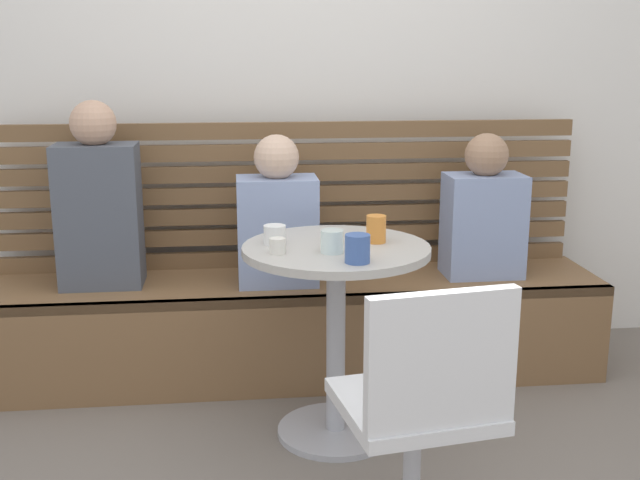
# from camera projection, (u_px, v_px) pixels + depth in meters

# --- Properties ---
(back_wall) EXTENTS (5.20, 0.10, 2.90)m
(back_wall) POSITION_uv_depth(u_px,v_px,m) (285.00, 44.00, 3.62)
(back_wall) COLOR silver
(back_wall) RESTS_ON ground
(booth_bench) EXTENTS (2.70, 0.52, 0.44)m
(booth_bench) POSITION_uv_depth(u_px,v_px,m) (295.00, 327.00, 3.48)
(booth_bench) COLOR brown
(booth_bench) RESTS_ON ground
(booth_backrest) EXTENTS (2.65, 0.04, 0.67)m
(booth_backrest) POSITION_uv_depth(u_px,v_px,m) (290.00, 194.00, 3.58)
(booth_backrest) COLOR brown
(booth_backrest) RESTS_ON booth_bench
(cafe_table) EXTENTS (0.68, 0.68, 0.74)m
(cafe_table) POSITION_uv_depth(u_px,v_px,m) (336.00, 304.00, 2.86)
(cafe_table) COLOR #ADADB2
(cafe_table) RESTS_ON ground
(white_chair) EXTENTS (0.46, 0.46, 0.85)m
(white_chair) POSITION_uv_depth(u_px,v_px,m) (423.00, 417.00, 2.10)
(white_chair) COLOR #ADADB2
(white_chair) RESTS_ON ground
(person_adult) EXTENTS (0.34, 0.22, 0.79)m
(person_adult) POSITION_uv_depth(u_px,v_px,m) (99.00, 204.00, 3.28)
(person_adult) COLOR #4C515B
(person_adult) RESTS_ON booth_bench
(person_child_left) EXTENTS (0.34, 0.22, 0.63)m
(person_child_left) POSITION_uv_depth(u_px,v_px,m) (484.00, 214.00, 3.44)
(person_child_left) COLOR #8C9EC6
(person_child_left) RESTS_ON booth_bench
(person_child_middle) EXTENTS (0.34, 0.22, 0.64)m
(person_child_middle) POSITION_uv_depth(u_px,v_px,m) (277.00, 219.00, 3.32)
(person_child_middle) COLOR #8C9EC6
(person_child_middle) RESTS_ON booth_bench
(cup_espresso_small) EXTENTS (0.06, 0.06, 0.05)m
(cup_espresso_small) POSITION_uv_depth(u_px,v_px,m) (277.00, 246.00, 2.69)
(cup_espresso_small) COLOR silver
(cup_espresso_small) RESTS_ON cafe_table
(cup_ceramic_white) EXTENTS (0.08, 0.08, 0.07)m
(cup_ceramic_white) POSITION_uv_depth(u_px,v_px,m) (275.00, 235.00, 2.82)
(cup_ceramic_white) COLOR white
(cup_ceramic_white) RESTS_ON cafe_table
(cup_mug_blue) EXTENTS (0.08, 0.08, 0.09)m
(cup_mug_blue) POSITION_uv_depth(u_px,v_px,m) (357.00, 249.00, 2.57)
(cup_mug_blue) COLOR #3D5B9E
(cup_mug_blue) RESTS_ON cafe_table
(cup_tumbler_orange) EXTENTS (0.07, 0.07, 0.10)m
(cup_tumbler_orange) POSITION_uv_depth(u_px,v_px,m) (376.00, 229.00, 2.84)
(cup_tumbler_orange) COLOR orange
(cup_tumbler_orange) RESTS_ON cafe_table
(cup_glass_short) EXTENTS (0.08, 0.08, 0.08)m
(cup_glass_short) POSITION_uv_depth(u_px,v_px,m) (332.00, 241.00, 2.70)
(cup_glass_short) COLOR silver
(cup_glass_short) RESTS_ON cafe_table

